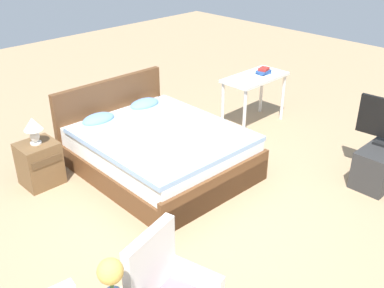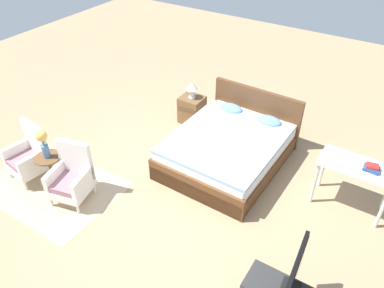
{
  "view_description": "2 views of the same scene",
  "coord_description": "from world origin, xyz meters",
  "px_view_note": "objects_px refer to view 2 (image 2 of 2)",
  "views": [
    {
      "loc": [
        -2.94,
        -2.88,
        2.95
      ],
      "look_at": [
        -0.09,
        0.02,
        0.85
      ],
      "focal_mm": 42.0,
      "sensor_mm": 36.0,
      "label": 1
    },
    {
      "loc": [
        2.4,
        -3.58,
        4.12
      ],
      "look_at": [
        0.02,
        0.17,
        0.81
      ],
      "focal_mm": 35.0,
      "sensor_mm": 36.0,
      "label": 2
    }
  ],
  "objects_px": {
    "flower_vase": "(43,141)",
    "book_stack": "(372,168)",
    "armchair_by_window_left": "(30,156)",
    "side_table": "(51,168)",
    "armchair_by_window_right": "(72,178)",
    "table_lamp": "(192,88)",
    "tv_flatscreen": "(294,277)",
    "nightstand": "(192,110)",
    "bed": "(229,148)",
    "vanity_desk": "(356,172)"
  },
  "relations": [
    {
      "from": "flower_vase",
      "to": "book_stack",
      "type": "relative_size",
      "value": 2.15
    },
    {
      "from": "armchair_by_window_left",
      "to": "side_table",
      "type": "xyz_separation_m",
      "value": [
        0.48,
        0.01,
        -0.02
      ]
    },
    {
      "from": "armchair_by_window_left",
      "to": "armchair_by_window_right",
      "type": "distance_m",
      "value": 0.96
    },
    {
      "from": "table_lamp",
      "to": "side_table",
      "type": "bearing_deg",
      "value": -107.27
    },
    {
      "from": "tv_flatscreen",
      "to": "book_stack",
      "type": "bearing_deg",
      "value": 81.56
    },
    {
      "from": "armchair_by_window_right",
      "to": "side_table",
      "type": "bearing_deg",
      "value": 179.1
    },
    {
      "from": "nightstand",
      "to": "book_stack",
      "type": "bearing_deg",
      "value": -12.27
    },
    {
      "from": "side_table",
      "to": "armchair_by_window_left",
      "type": "bearing_deg",
      "value": -179.24
    },
    {
      "from": "nightstand",
      "to": "book_stack",
      "type": "distance_m",
      "value": 3.48
    },
    {
      "from": "bed",
      "to": "armchair_by_window_left",
      "type": "xyz_separation_m",
      "value": [
        -2.55,
        -2.02,
        0.08
      ]
    },
    {
      "from": "armchair_by_window_right",
      "to": "tv_flatscreen",
      "type": "relative_size",
      "value": 1.11
    },
    {
      "from": "tv_flatscreen",
      "to": "bed",
      "type": "bearing_deg",
      "value": 130.66
    },
    {
      "from": "vanity_desk",
      "to": "book_stack",
      "type": "xyz_separation_m",
      "value": [
        0.17,
        -0.02,
        0.16
      ]
    },
    {
      "from": "book_stack",
      "to": "tv_flatscreen",
      "type": "bearing_deg",
      "value": -98.44
    },
    {
      "from": "nightstand",
      "to": "tv_flatscreen",
      "type": "distance_m",
      "value": 4.21
    },
    {
      "from": "armchair_by_window_left",
      "to": "tv_flatscreen",
      "type": "distance_m",
      "value": 4.4
    },
    {
      "from": "armchair_by_window_left",
      "to": "armchair_by_window_right",
      "type": "height_order",
      "value": "same"
    },
    {
      "from": "nightstand",
      "to": "table_lamp",
      "type": "bearing_deg",
      "value": 90.0
    },
    {
      "from": "tv_flatscreen",
      "to": "book_stack",
      "type": "xyz_separation_m",
      "value": [
        0.32,
        2.13,
        0.06
      ]
    },
    {
      "from": "armchair_by_window_left",
      "to": "nightstand",
      "type": "relative_size",
      "value": 1.7
    },
    {
      "from": "tv_flatscreen",
      "to": "book_stack",
      "type": "relative_size",
      "value": 3.73
    },
    {
      "from": "bed",
      "to": "tv_flatscreen",
      "type": "distance_m",
      "value": 2.85
    },
    {
      "from": "bed",
      "to": "vanity_desk",
      "type": "distance_m",
      "value": 2.01
    },
    {
      "from": "tv_flatscreen",
      "to": "vanity_desk",
      "type": "height_order",
      "value": "tv_flatscreen"
    },
    {
      "from": "vanity_desk",
      "to": "armchair_by_window_left",
      "type": "bearing_deg",
      "value": -155.69
    },
    {
      "from": "flower_vase",
      "to": "armchair_by_window_left",
      "type": "bearing_deg",
      "value": -179.24
    },
    {
      "from": "armchair_by_window_right",
      "to": "nightstand",
      "type": "bearing_deg",
      "value": 82.19
    },
    {
      "from": "flower_vase",
      "to": "nightstand",
      "type": "xyz_separation_m",
      "value": [
        0.85,
        2.75,
        -0.6
      ]
    },
    {
      "from": "bed",
      "to": "nightstand",
      "type": "xyz_separation_m",
      "value": [
        -1.21,
        0.73,
        -0.03
      ]
    },
    {
      "from": "armchair_by_window_left",
      "to": "table_lamp",
      "type": "xyz_separation_m",
      "value": [
        1.34,
        2.75,
        0.37
      ]
    },
    {
      "from": "vanity_desk",
      "to": "book_stack",
      "type": "bearing_deg",
      "value": -7.49
    },
    {
      "from": "flower_vase",
      "to": "tv_flatscreen",
      "type": "xyz_separation_m",
      "value": [
        3.9,
        -0.12,
        -0.11
      ]
    },
    {
      "from": "armchair_by_window_left",
      "to": "armchair_by_window_right",
      "type": "relative_size",
      "value": 1.0
    },
    {
      "from": "vanity_desk",
      "to": "book_stack",
      "type": "height_order",
      "value": "book_stack"
    },
    {
      "from": "bed",
      "to": "flower_vase",
      "type": "distance_m",
      "value": 2.94
    },
    {
      "from": "table_lamp",
      "to": "book_stack",
      "type": "distance_m",
      "value": 3.44
    },
    {
      "from": "armchair_by_window_left",
      "to": "tv_flatscreen",
      "type": "xyz_separation_m",
      "value": [
        4.38,
        -0.11,
        0.38
      ]
    },
    {
      "from": "side_table",
      "to": "table_lamp",
      "type": "bearing_deg",
      "value": 72.73
    },
    {
      "from": "flower_vase",
      "to": "tv_flatscreen",
      "type": "bearing_deg",
      "value": -1.71
    },
    {
      "from": "table_lamp",
      "to": "book_stack",
      "type": "xyz_separation_m",
      "value": [
        3.36,
        -0.73,
        0.07
      ]
    },
    {
      "from": "side_table",
      "to": "flower_vase",
      "type": "height_order",
      "value": "flower_vase"
    },
    {
      "from": "tv_flatscreen",
      "to": "side_table",
      "type": "bearing_deg",
      "value": 178.29
    },
    {
      "from": "nightstand",
      "to": "table_lamp",
      "type": "distance_m",
      "value": 0.48
    },
    {
      "from": "armchair_by_window_left",
      "to": "tv_flatscreen",
      "type": "bearing_deg",
      "value": -1.44
    },
    {
      "from": "armchair_by_window_right",
      "to": "vanity_desk",
      "type": "distance_m",
      "value": 4.12
    },
    {
      "from": "bed",
      "to": "armchair_by_window_left",
      "type": "bearing_deg",
      "value": -141.6
    },
    {
      "from": "armchair_by_window_left",
      "to": "vanity_desk",
      "type": "height_order",
      "value": "armchair_by_window_left"
    },
    {
      "from": "nightstand",
      "to": "vanity_desk",
      "type": "xyz_separation_m",
      "value": [
        3.19,
        -0.71,
        0.39
      ]
    },
    {
      "from": "armchair_by_window_left",
      "to": "side_table",
      "type": "relative_size",
      "value": 1.6
    },
    {
      "from": "nightstand",
      "to": "bed",
      "type": "bearing_deg",
      "value": -31.13
    }
  ]
}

